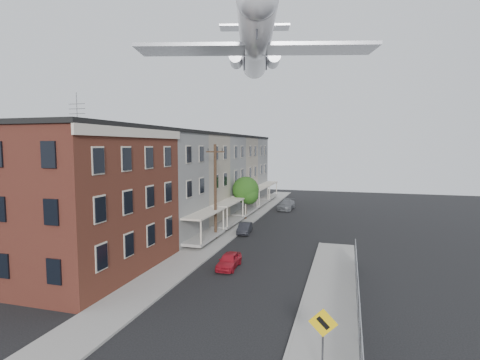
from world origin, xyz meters
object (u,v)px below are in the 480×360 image
object	(u,v)px
car_near	(229,261)
airplane	(255,44)
utility_pole	(215,190)
street_tree	(246,191)
warning_sign	(323,332)
car_mid	(245,228)
car_far	(287,205)

from	to	relation	value
car_near	airplane	world-z (taller)	airplane
utility_pole	airplane	size ratio (longest dim) A/B	0.35
utility_pole	car_near	size ratio (longest dim) A/B	2.76
utility_pole	car_near	world-z (taller)	utility_pole
utility_pole	street_tree	bearing A→B (deg)	88.11
warning_sign	car_near	distance (m)	13.65
street_tree	airplane	size ratio (longest dim) A/B	0.20
car_mid	airplane	bearing A→B (deg)	59.21
warning_sign	utility_pole	world-z (taller)	utility_pole
warning_sign	car_far	bearing A→B (deg)	101.19
street_tree	car_near	world-z (taller)	street_tree
warning_sign	car_mid	world-z (taller)	warning_sign
warning_sign	car_near	xyz separation A→B (m)	(-7.40, 11.40, -1.33)
utility_pole	street_tree	xyz separation A→B (m)	(0.33, 9.92, -1.22)
utility_pole	car_near	distance (m)	9.47
car_far	utility_pole	bearing A→B (deg)	-98.56
car_far	airplane	distance (m)	22.97
car_near	warning_sign	bearing A→B (deg)	-58.45
car_near	utility_pole	bearing A→B (deg)	115.03
car_near	airplane	bearing A→B (deg)	93.78
car_mid	utility_pole	bearing A→B (deg)	-128.81
airplane	car_far	bearing A→B (deg)	85.37
warning_sign	car_far	world-z (taller)	warning_sign
street_tree	car_mid	xyz separation A→B (m)	(1.67, -6.83, -2.90)
warning_sign	utility_pole	xyz separation A→B (m)	(-11.20, 19.03, 2.79)
warning_sign	car_far	xyz separation A→B (m)	(-7.40, 37.40, -1.21)
car_near	car_mid	bearing A→B (deg)	98.08
utility_pole	car_near	bearing A→B (deg)	-63.52
utility_pole	street_tree	distance (m)	10.00
warning_sign	car_mid	xyz separation A→B (m)	(-9.20, 22.12, -1.34)
utility_pole	airplane	world-z (taller)	airplane
warning_sign	airplane	distance (m)	30.37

